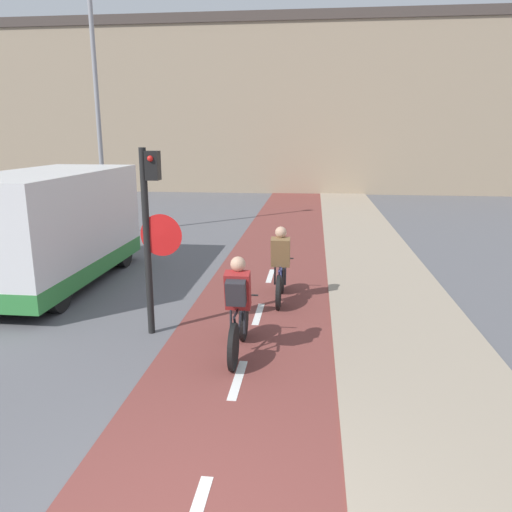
{
  "coord_description": "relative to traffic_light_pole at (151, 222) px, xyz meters",
  "views": [
    {
      "loc": [
        0.93,
        -2.98,
        3.2
      ],
      "look_at": [
        0.0,
        5.11,
        1.2
      ],
      "focal_mm": 35.0,
      "sensor_mm": 36.0,
      "label": 1
    }
  ],
  "objects": [
    {
      "name": "traffic_light_pole",
      "position": [
        0.0,
        0.0,
        0.0
      ],
      "size": [
        0.67,
        0.25,
        3.0
      ],
      "color": "black",
      "rests_on": "ground_plane"
    },
    {
      "name": "building_row_background",
      "position": [
        1.58,
        22.43,
        2.79
      ],
      "size": [
        60.0,
        5.2,
        9.28
      ],
      "color": "gray",
      "rests_on": "ground_plane"
    },
    {
      "name": "van",
      "position": [
        -3.03,
        2.39,
        -0.66
      ],
      "size": [
        2.1,
        5.0,
        2.44
      ],
      "color": "silver",
      "rests_on": "ground_plane"
    },
    {
      "name": "cyclist_far",
      "position": [
        1.92,
        1.85,
        -1.2
      ],
      "size": [
        0.46,
        1.66,
        1.49
      ],
      "color": "black",
      "rests_on": "ground_plane"
    },
    {
      "name": "cyclist_near",
      "position": [
        1.47,
        -0.68,
        -1.15
      ],
      "size": [
        0.46,
        1.71,
        1.5
      ],
      "color": "black",
      "rests_on": "ground_plane"
    },
    {
      "name": "street_lamp_far",
      "position": [
        -4.17,
        7.87,
        3.03
      ],
      "size": [
        0.36,
        0.36,
        8.19
      ],
      "color": "gray",
      "rests_on": "ground_plane"
    }
  ]
}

